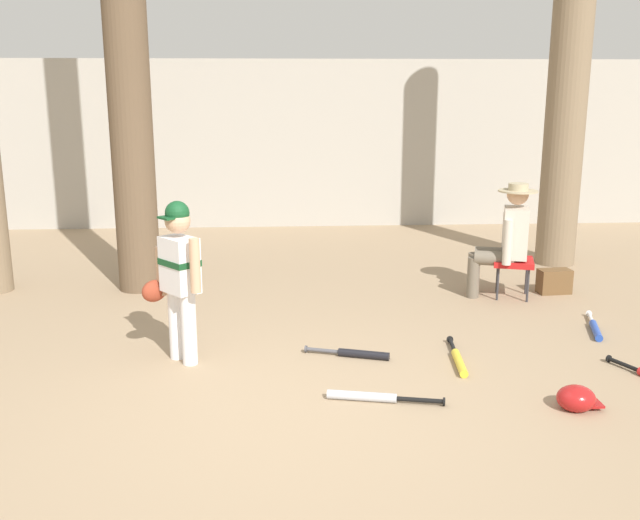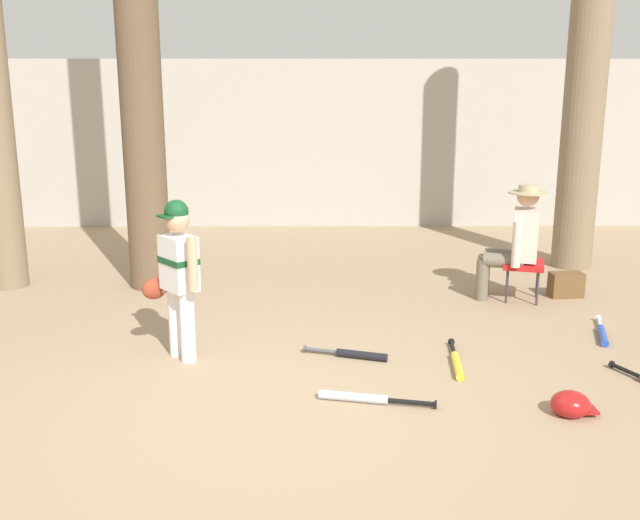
{
  "view_description": "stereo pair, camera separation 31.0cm",
  "coord_description": "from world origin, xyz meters",
  "px_view_note": "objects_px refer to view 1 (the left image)",
  "views": [
    {
      "loc": [
        -0.03,
        -4.43,
        2.16
      ],
      "look_at": [
        0.32,
        1.38,
        0.75
      ],
      "focal_mm": 40.36,
      "sensor_mm": 36.0,
      "label": 1
    },
    {
      "loc": [
        0.28,
        -4.44,
        2.16
      ],
      "look_at": [
        0.32,
        1.38,
        0.75
      ],
      "focal_mm": 40.36,
      "sensor_mm": 36.0,
      "label": 2
    }
  ],
  "objects_px": {
    "folding_stool": "(513,263)",
    "seated_spectator": "(505,237)",
    "tree_behind_spectator": "(568,86)",
    "bat_yellow_trainer": "(458,360)",
    "batting_helmet_red": "(576,399)",
    "young_ballplayer": "(178,272)",
    "bat_black_composite": "(357,354)",
    "handbag_beside_stool": "(554,281)",
    "bat_blue_youth": "(595,328)",
    "bat_aluminum_silver": "(371,397)",
    "tree_near_player": "(124,18)"
  },
  "relations": [
    {
      "from": "folding_stool",
      "to": "seated_spectator",
      "type": "relative_size",
      "value": 0.41
    },
    {
      "from": "tree_behind_spectator",
      "to": "bat_yellow_trainer",
      "type": "bearing_deg",
      "value": -122.01
    },
    {
      "from": "bat_yellow_trainer",
      "to": "batting_helmet_red",
      "type": "distance_m",
      "value": 1.05
    },
    {
      "from": "folding_stool",
      "to": "batting_helmet_red",
      "type": "xyz_separation_m",
      "value": [
        -0.42,
        -2.68,
        -0.29
      ]
    },
    {
      "from": "young_ballplayer",
      "to": "bat_yellow_trainer",
      "type": "bearing_deg",
      "value": -5.35
    },
    {
      "from": "bat_yellow_trainer",
      "to": "bat_black_composite",
      "type": "xyz_separation_m",
      "value": [
        -0.79,
        0.19,
        0.0
      ]
    },
    {
      "from": "handbag_beside_stool",
      "to": "bat_blue_youth",
      "type": "distance_m",
      "value": 1.26
    },
    {
      "from": "handbag_beside_stool",
      "to": "batting_helmet_red",
      "type": "distance_m",
      "value": 2.94
    },
    {
      "from": "folding_stool",
      "to": "bat_yellow_trainer",
      "type": "distance_m",
      "value": 2.11
    },
    {
      "from": "bat_aluminum_silver",
      "to": "bat_black_composite",
      "type": "relative_size",
      "value": 1.19
    },
    {
      "from": "bat_aluminum_silver",
      "to": "bat_blue_youth",
      "type": "height_order",
      "value": "same"
    },
    {
      "from": "bat_aluminum_silver",
      "to": "bat_yellow_trainer",
      "type": "xyz_separation_m",
      "value": [
        0.79,
        0.65,
        0.0
      ]
    },
    {
      "from": "tree_near_player",
      "to": "bat_blue_youth",
      "type": "distance_m",
      "value": 5.45
    },
    {
      "from": "bat_aluminum_silver",
      "to": "bat_black_composite",
      "type": "xyz_separation_m",
      "value": [
        -0.01,
        0.84,
        0.0
      ]
    },
    {
      "from": "tree_near_player",
      "to": "bat_blue_youth",
      "type": "bearing_deg",
      "value": -21.29
    },
    {
      "from": "bat_aluminum_silver",
      "to": "bat_blue_youth",
      "type": "relative_size",
      "value": 1.14
    },
    {
      "from": "tree_near_player",
      "to": "folding_stool",
      "type": "height_order",
      "value": "tree_near_player"
    },
    {
      "from": "folding_stool",
      "to": "batting_helmet_red",
      "type": "height_order",
      "value": "folding_stool"
    },
    {
      "from": "young_ballplayer",
      "to": "batting_helmet_red",
      "type": "xyz_separation_m",
      "value": [
        2.82,
        -1.07,
        -0.67
      ]
    },
    {
      "from": "bat_aluminum_silver",
      "to": "bat_yellow_trainer",
      "type": "height_order",
      "value": "same"
    },
    {
      "from": "young_ballplayer",
      "to": "bat_blue_youth",
      "type": "relative_size",
      "value": 1.81
    },
    {
      "from": "folding_stool",
      "to": "bat_black_composite",
      "type": "xyz_separation_m",
      "value": [
        -1.81,
        -1.63,
        -0.33
      ]
    },
    {
      "from": "handbag_beside_stool",
      "to": "bat_yellow_trainer",
      "type": "xyz_separation_m",
      "value": [
        -1.52,
        -1.93,
        -0.1
      ]
    },
    {
      "from": "batting_helmet_red",
      "to": "folding_stool",
      "type": "bearing_deg",
      "value": 81.14
    },
    {
      "from": "handbag_beside_stool",
      "to": "bat_blue_youth",
      "type": "bearing_deg",
      "value": -94.41
    },
    {
      "from": "tree_behind_spectator",
      "to": "folding_stool",
      "type": "bearing_deg",
      "value": -125.2
    },
    {
      "from": "tree_behind_spectator",
      "to": "bat_black_composite",
      "type": "bearing_deg",
      "value": -132.7
    },
    {
      "from": "batting_helmet_red",
      "to": "tree_behind_spectator",
      "type": "bearing_deg",
      "value": 70.84
    },
    {
      "from": "young_ballplayer",
      "to": "bat_yellow_trainer",
      "type": "height_order",
      "value": "young_ballplayer"
    },
    {
      "from": "tree_behind_spectator",
      "to": "bat_black_composite",
      "type": "xyz_separation_m",
      "value": [
        -2.83,
        -3.06,
        -2.12
      ]
    },
    {
      "from": "young_ballplayer",
      "to": "bat_aluminum_silver",
      "type": "relative_size",
      "value": 1.59
    },
    {
      "from": "seated_spectator",
      "to": "batting_helmet_red",
      "type": "height_order",
      "value": "seated_spectator"
    },
    {
      "from": "bat_aluminum_silver",
      "to": "bat_yellow_trainer",
      "type": "bearing_deg",
      "value": 39.68
    },
    {
      "from": "tree_near_player",
      "to": "handbag_beside_stool",
      "type": "relative_size",
      "value": 18.38
    },
    {
      "from": "tree_behind_spectator",
      "to": "bat_black_composite",
      "type": "relative_size",
      "value": 7.14
    },
    {
      "from": "tree_near_player",
      "to": "tree_behind_spectator",
      "type": "height_order",
      "value": "tree_near_player"
    },
    {
      "from": "tree_behind_spectator",
      "to": "bat_blue_youth",
      "type": "relative_size",
      "value": 6.85
    },
    {
      "from": "young_ballplayer",
      "to": "bat_black_composite",
      "type": "height_order",
      "value": "young_ballplayer"
    },
    {
      "from": "tree_behind_spectator",
      "to": "folding_stool",
      "type": "xyz_separation_m",
      "value": [
        -1.01,
        -1.43,
        -1.79
      ]
    },
    {
      "from": "young_ballplayer",
      "to": "batting_helmet_red",
      "type": "height_order",
      "value": "young_ballplayer"
    },
    {
      "from": "folding_stool",
      "to": "bat_aluminum_silver",
      "type": "distance_m",
      "value": 3.08
    },
    {
      "from": "folding_stool",
      "to": "handbag_beside_stool",
      "type": "height_order",
      "value": "folding_stool"
    },
    {
      "from": "tree_behind_spectator",
      "to": "young_ballplayer",
      "type": "distance_m",
      "value": 5.41
    },
    {
      "from": "tree_behind_spectator",
      "to": "bat_blue_youth",
      "type": "xyz_separation_m",
      "value": [
        -0.61,
        -2.56,
        -2.12
      ]
    },
    {
      "from": "tree_near_player",
      "to": "batting_helmet_red",
      "type": "relative_size",
      "value": 19.98
    },
    {
      "from": "tree_near_player",
      "to": "bat_aluminum_silver",
      "type": "relative_size",
      "value": 7.61
    },
    {
      "from": "tree_near_player",
      "to": "tree_behind_spectator",
      "type": "distance_m",
      "value": 5.09
    },
    {
      "from": "seated_spectator",
      "to": "young_ballplayer",
      "type": "bearing_deg",
      "value": -152.47
    },
    {
      "from": "tree_behind_spectator",
      "to": "bat_aluminum_silver",
      "type": "distance_m",
      "value": 5.26
    },
    {
      "from": "tree_near_player",
      "to": "tree_behind_spectator",
      "type": "xyz_separation_m",
      "value": [
        4.97,
        0.87,
        -0.67
      ]
    }
  ]
}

